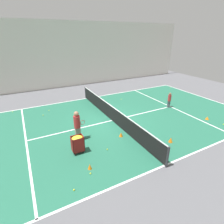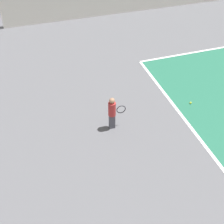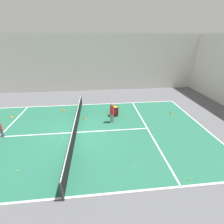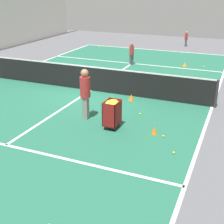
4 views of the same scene
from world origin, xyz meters
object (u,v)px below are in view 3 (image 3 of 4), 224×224
object	(u,v)px
coach_at_net	(112,112)
ball_cart	(115,109)
child_midcourt	(0,128)
tennis_net	(76,126)
training_cone_1	(85,117)
training_cone_0	(171,113)

from	to	relation	value
coach_at_net	ball_cart	size ratio (longest dim) A/B	1.86
coach_at_net	child_midcourt	bearing A→B (deg)	-1.35
tennis_net	coach_at_net	size ratio (longest dim) A/B	6.06
tennis_net	ball_cart	size ratio (longest dim) A/B	11.28
child_midcourt	training_cone_1	size ratio (longest dim) A/B	4.86
tennis_net	ball_cart	xyz separation A→B (m)	(-2.39, 3.22, 0.09)
child_midcourt	training_cone_0	size ratio (longest dim) A/B	4.64
child_midcourt	training_cone_0	distance (m)	13.92
child_midcourt	ball_cart	size ratio (longest dim) A/B	1.33
child_midcourt	training_cone_1	distance (m)	6.16
child_midcourt	training_cone_1	bearing A→B (deg)	57.05
training_cone_0	training_cone_1	xyz separation A→B (m)	(0.06, -7.97, -0.01)
training_cone_1	child_midcourt	bearing A→B (deg)	-70.39
tennis_net	training_cone_1	distance (m)	2.20
tennis_net	training_cone_0	world-z (taller)	tennis_net
tennis_net	training_cone_0	xyz separation A→B (m)	(-2.16, 8.47, -0.43)
coach_at_net	training_cone_0	xyz separation A→B (m)	(-0.92, 5.63, -0.88)
coach_at_net	child_midcourt	xyz separation A→B (m)	(1.20, -8.11, -0.29)
child_midcourt	training_cone_0	xyz separation A→B (m)	(-2.12, 13.75, -0.59)
child_midcourt	training_cone_1	xyz separation A→B (m)	(-2.06, 5.78, -0.59)
coach_at_net	child_midcourt	distance (m)	8.21
tennis_net	coach_at_net	distance (m)	3.13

